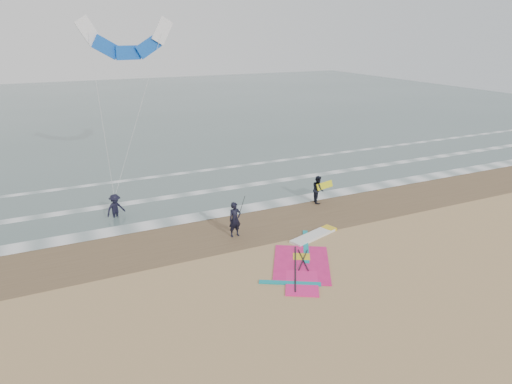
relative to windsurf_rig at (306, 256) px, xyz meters
name	(u,v)px	position (x,y,z in m)	size (l,w,h in m)	color
ground	(335,270)	(0.47, -1.64, -0.04)	(120.00, 120.00, 0.00)	tan
sea_water	(127,108)	(0.47, 46.36, -0.03)	(120.00, 80.00, 0.02)	#47605E
wet_sand_band	(272,221)	(0.47, 4.36, -0.03)	(120.00, 5.00, 0.01)	brown
foam_waterline	(239,195)	(0.47, 8.80, -0.01)	(120.00, 9.15, 0.02)	white
windsurf_rig	(306,256)	(0.00, 0.00, 0.00)	(5.93, 5.62, 0.14)	white
person_standing	(235,219)	(-2.07, 3.43, 0.86)	(0.65, 0.43, 1.79)	black
person_walking	(318,189)	(4.25, 5.70, 0.79)	(0.81, 0.63, 1.66)	black
person_wading	(115,203)	(-7.08, 8.47, 0.82)	(1.10, 0.63, 1.71)	black
held_pole	(240,211)	(-1.77, 3.43, 1.28)	(0.17, 0.86, 1.82)	black
carried_kiteboard	(325,185)	(4.65, 5.60, 1.02)	(1.30, 0.51, 0.39)	yellow
surf_kite	(127,42)	(-4.85, 12.82, 9.07)	(5.71, 4.59, 9.47)	white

